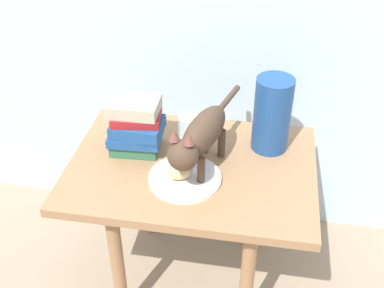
{
  "coord_description": "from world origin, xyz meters",
  "views": [
    {
      "loc": [
        0.2,
        -1.19,
        1.49
      ],
      "look_at": [
        0.0,
        0.0,
        0.62
      ],
      "focal_mm": 44.77,
      "sensor_mm": 36.0,
      "label": 1
    }
  ],
  "objects_px": {
    "book_stack": "(136,126)",
    "bread_roll": "(180,171)",
    "plate": "(185,178)",
    "candle_jar": "(189,128)",
    "side_table": "(192,183)",
    "cat": "(200,137)",
    "green_vase": "(272,114)"
  },
  "relations": [
    {
      "from": "side_table",
      "to": "candle_jar",
      "type": "xyz_separation_m",
      "value": [
        -0.04,
        0.15,
        0.12
      ]
    },
    {
      "from": "plate",
      "to": "bread_roll",
      "type": "distance_m",
      "value": 0.04
    },
    {
      "from": "side_table",
      "to": "green_vase",
      "type": "height_order",
      "value": "green_vase"
    },
    {
      "from": "bread_roll",
      "to": "candle_jar",
      "type": "xyz_separation_m",
      "value": [
        -0.02,
        0.23,
        -0.0
      ]
    },
    {
      "from": "plate",
      "to": "book_stack",
      "type": "distance_m",
      "value": 0.24
    },
    {
      "from": "plate",
      "to": "candle_jar",
      "type": "xyz_separation_m",
      "value": [
        -0.03,
        0.23,
        0.03
      ]
    },
    {
      "from": "cat",
      "to": "book_stack",
      "type": "distance_m",
      "value": 0.24
    },
    {
      "from": "side_table",
      "to": "plate",
      "type": "distance_m",
      "value": 0.12
    },
    {
      "from": "candle_jar",
      "to": "book_stack",
      "type": "bearing_deg",
      "value": -149.39
    },
    {
      "from": "green_vase",
      "to": "candle_jar",
      "type": "distance_m",
      "value": 0.29
    },
    {
      "from": "plate",
      "to": "side_table",
      "type": "bearing_deg",
      "value": 84.22
    },
    {
      "from": "side_table",
      "to": "book_stack",
      "type": "bearing_deg",
      "value": 164.7
    },
    {
      "from": "green_vase",
      "to": "cat",
      "type": "bearing_deg",
      "value": -140.68
    },
    {
      "from": "bread_roll",
      "to": "cat",
      "type": "relative_size",
      "value": 0.17
    },
    {
      "from": "cat",
      "to": "candle_jar",
      "type": "relative_size",
      "value": 5.48
    },
    {
      "from": "cat",
      "to": "green_vase",
      "type": "height_order",
      "value": "green_vase"
    },
    {
      "from": "side_table",
      "to": "candle_jar",
      "type": "relative_size",
      "value": 9.25
    },
    {
      "from": "green_vase",
      "to": "plate",
      "type": "bearing_deg",
      "value": -138.21
    },
    {
      "from": "cat",
      "to": "plate",
      "type": "bearing_deg",
      "value": -127.32
    },
    {
      "from": "plate",
      "to": "candle_jar",
      "type": "bearing_deg",
      "value": 97.26
    },
    {
      "from": "candle_jar",
      "to": "bread_roll",
      "type": "bearing_deg",
      "value": -86.28
    },
    {
      "from": "book_stack",
      "to": "bread_roll",
      "type": "bearing_deg",
      "value": -39.12
    },
    {
      "from": "green_vase",
      "to": "bread_roll",
      "type": "bearing_deg",
      "value": -138.94
    },
    {
      "from": "bread_roll",
      "to": "book_stack",
      "type": "xyz_separation_m",
      "value": [
        -0.17,
        0.14,
        0.05
      ]
    },
    {
      "from": "side_table",
      "to": "book_stack",
      "type": "xyz_separation_m",
      "value": [
        -0.19,
        0.05,
        0.17
      ]
    },
    {
      "from": "side_table",
      "to": "bread_roll",
      "type": "distance_m",
      "value": 0.15
    },
    {
      "from": "cat",
      "to": "book_stack",
      "type": "height_order",
      "value": "cat"
    },
    {
      "from": "bread_roll",
      "to": "cat",
      "type": "height_order",
      "value": "cat"
    },
    {
      "from": "plate",
      "to": "candle_jar",
      "type": "height_order",
      "value": "candle_jar"
    },
    {
      "from": "book_stack",
      "to": "candle_jar",
      "type": "height_order",
      "value": "book_stack"
    },
    {
      "from": "side_table",
      "to": "cat",
      "type": "relative_size",
      "value": 1.69
    },
    {
      "from": "green_vase",
      "to": "candle_jar",
      "type": "bearing_deg",
      "value": 178.61
    }
  ]
}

